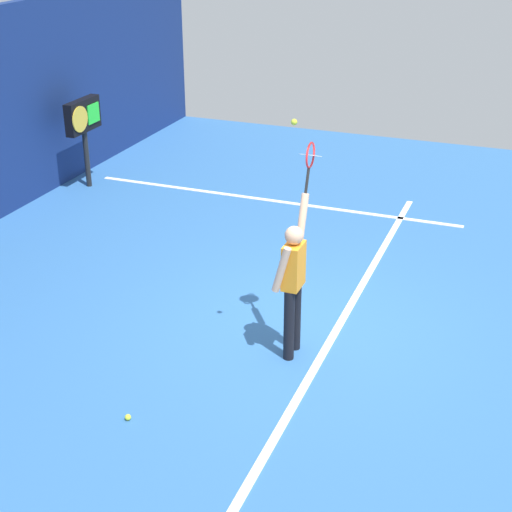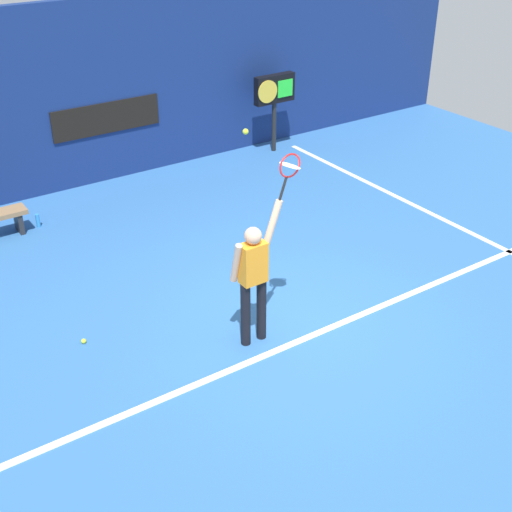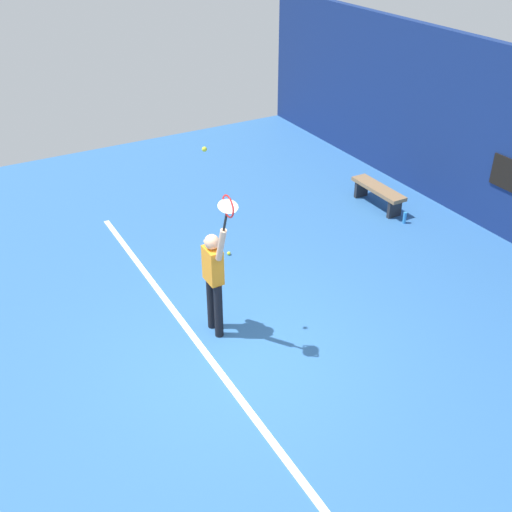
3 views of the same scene
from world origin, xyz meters
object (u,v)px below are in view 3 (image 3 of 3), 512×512
Objects in this scene: tennis_player at (214,276)px; court_bench at (378,192)px; tennis_racket at (228,208)px; spare_ball at (229,253)px; water_bottle at (405,218)px; tennis_ball at (204,149)px.

court_bench is at bearing 113.72° from tennis_player.
tennis_racket reaches higher than spare_ball.
court_bench is at bearing 118.63° from tennis_racket.
court_bench is 20.59× the size of spare_ball.
court_bench reaches higher than spare_ball.
spare_ball is at bearing -99.88° from water_bottle.
court_bench is at bearing 93.66° from spare_ball.
tennis_racket is 5.91m from court_bench.
court_bench is at bearing 112.64° from tennis_ball.
court_bench is (-2.66, 4.88, -2.01)m from tennis_racket.
tennis_ball is 1.00× the size of spare_ball.
spare_ball is at bearing 153.53° from tennis_racket.
spare_ball is at bearing 147.72° from tennis_player.
tennis_player is 29.00× the size of spare_ball.
tennis_racket is 2.61× the size of water_bottle.
spare_ball is (-1.80, 1.21, -2.90)m from tennis_ball.
tennis_ball is (-0.11, -0.01, 1.92)m from tennis_player.
tennis_ball reaches higher than tennis_racket.
water_bottle is (-1.27, 4.88, -0.89)m from tennis_player.
tennis_ball reaches higher than water_bottle.
tennis_player is at bearing 179.53° from tennis_racket.
tennis_player is 2.46m from spare_ball.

